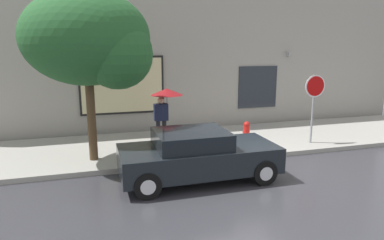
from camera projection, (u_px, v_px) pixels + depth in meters
ground_plane at (245, 174)px, 9.38m from camera, size 60.00×60.00×0.00m
sidewalk at (209, 142)px, 12.18m from camera, size 20.00×4.00×0.15m
building_facade at (189, 45)px, 13.80m from camera, size 20.00×0.67×7.00m
parked_car at (197, 155)px, 8.87m from camera, size 4.06×1.86×1.32m
fire_hydrant at (246, 133)px, 11.60m from camera, size 0.30×0.44×0.80m
pedestrian_with_umbrella at (165, 99)px, 11.51m from camera, size 1.08×1.08×1.89m
street_tree at (93, 41)px, 9.37m from camera, size 3.50×2.98×4.82m
stop_sign at (314, 95)px, 11.53m from camera, size 0.76×0.10×2.35m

